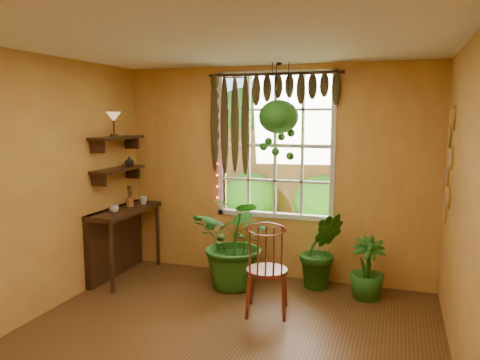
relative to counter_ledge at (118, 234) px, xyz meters
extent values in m
plane|color=brown|center=(1.91, -1.60, -0.55)|extent=(4.50, 4.50, 0.00)
plane|color=white|center=(1.91, -1.60, 2.15)|extent=(4.50, 4.50, 0.00)
plane|color=gold|center=(1.91, 0.65, 0.80)|extent=(4.00, 0.00, 4.00)
plane|color=gold|center=(-0.09, -1.60, 0.80)|extent=(0.00, 4.50, 4.50)
plane|color=gold|center=(3.91, -1.60, 0.80)|extent=(0.00, 4.50, 4.50)
cube|color=silver|center=(1.91, 0.68, 1.15)|extent=(1.52, 0.10, 1.86)
cube|color=white|center=(1.91, 0.71, 1.15)|extent=(1.38, 0.01, 1.78)
cylinder|color=#31190D|center=(1.91, 0.57, 2.03)|extent=(1.70, 0.04, 0.04)
cube|color=#31190D|center=(0.11, 0.00, 0.32)|extent=(0.40, 1.20, 0.06)
cube|color=#31190D|center=(-0.05, 0.00, -0.10)|extent=(0.08, 1.18, 0.90)
cylinder|color=#31190D|center=(0.27, -0.55, -0.12)|extent=(0.05, 0.05, 0.86)
cylinder|color=#31190D|center=(0.27, 0.55, -0.12)|extent=(0.05, 0.05, 0.86)
cube|color=#31190D|center=(0.03, 0.00, 0.85)|extent=(0.25, 0.90, 0.04)
cube|color=#31190D|center=(0.03, 0.00, 1.25)|extent=(0.25, 0.90, 0.04)
cube|color=#28611B|center=(1.91, 5.65, -0.57)|extent=(14.00, 10.00, 0.04)
cube|color=brown|center=(1.91, 3.85, 0.35)|extent=(12.00, 0.10, 1.80)
plane|color=#85A5DF|center=(1.91, 7.45, 1.00)|extent=(12.00, 0.00, 12.00)
cylinder|color=maroon|center=(2.14, -0.50, -0.09)|extent=(0.52, 0.52, 0.04)
torus|color=maroon|center=(2.18, -0.69, 0.41)|extent=(0.41, 0.12, 0.42)
imported|color=#1F5215|center=(1.61, 0.09, 0.02)|extent=(1.20, 1.09, 1.15)
imported|color=#1F5215|center=(2.56, 0.41, -0.08)|extent=(0.62, 0.55, 0.94)
imported|color=#1F5215|center=(3.11, 0.24, -0.20)|extent=(0.50, 0.50, 0.71)
ellipsoid|color=black|center=(2.01, 0.43, 1.44)|extent=(0.28, 0.28, 0.17)
ellipsoid|color=#1F5215|center=(2.01, 0.43, 1.51)|extent=(0.48, 0.48, 0.41)
imported|color=silver|center=(0.13, -0.26, 0.39)|extent=(0.13, 0.13, 0.09)
imported|color=beige|center=(0.19, 0.33, 0.40)|extent=(0.12, 0.12, 0.10)
cylinder|color=#97542B|center=(0.11, 0.12, 0.41)|extent=(0.10, 0.10, 0.12)
imported|color=#B2AD99|center=(0.04, 0.25, 0.93)|extent=(0.15, 0.15, 0.13)
cylinder|color=#553818|center=(0.05, -0.08, 1.28)|extent=(0.10, 0.10, 0.03)
cylinder|color=#553818|center=(0.05, -0.08, 1.38)|extent=(0.02, 0.02, 0.18)
cone|color=slate|center=(0.05, -0.08, 1.51)|extent=(0.18, 0.18, 0.12)
camera|label=1|loc=(3.40, -5.07, 1.53)|focal=35.00mm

